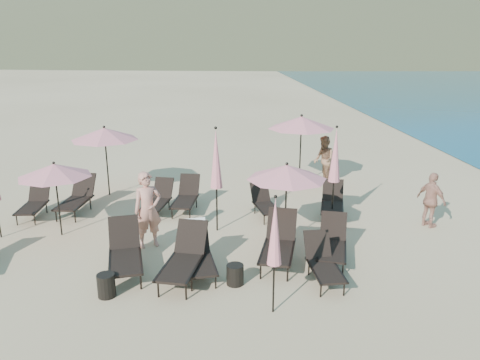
{
  "coord_description": "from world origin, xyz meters",
  "views": [
    {
      "loc": [
        -0.39,
        -9.23,
        4.88
      ],
      "look_at": [
        0.25,
        3.5,
        1.1
      ],
      "focal_mm": 35.0,
      "sensor_mm": 36.0,
      "label": 1
    }
  ],
  "objects_px": {
    "lounger_6": "(34,202)",
    "beachgoer_c": "(431,200)",
    "umbrella_open_2": "(105,134)",
    "lounger_8": "(158,199)",
    "lounger_5": "(332,242)",
    "umbrella_open_3": "(301,123)",
    "lounger_4": "(279,242)",
    "side_table_1": "(235,275)",
    "side_table_0": "(106,285)",
    "umbrella_open_0": "(54,170)",
    "umbrella_closed_1": "(335,156)",
    "umbrella_closed_0": "(275,232)",
    "lounger_11": "(332,202)",
    "beachgoer_a": "(148,210)",
    "lounger_1": "(125,252)",
    "lounger_9": "(186,196)",
    "lounger_12": "(323,262)",
    "umbrella_open_1": "(287,172)",
    "lounger_2": "(198,251)",
    "lounger_10": "(265,203)",
    "umbrella_closed_3": "(216,159)",
    "lounger_3": "(184,257)",
    "lounger_7": "(77,197)"
  },
  "relations": [
    {
      "from": "lounger_6",
      "to": "beachgoer_c",
      "type": "height_order",
      "value": "beachgoer_c"
    },
    {
      "from": "umbrella_open_2",
      "to": "lounger_8",
      "type": "bearing_deg",
      "value": -43.87
    },
    {
      "from": "lounger_5",
      "to": "umbrella_open_3",
      "type": "height_order",
      "value": "umbrella_open_3"
    },
    {
      "from": "lounger_4",
      "to": "side_table_1",
      "type": "xyz_separation_m",
      "value": [
        -1.04,
        -0.96,
        -0.27
      ]
    },
    {
      "from": "umbrella_open_3",
      "to": "side_table_0",
      "type": "xyz_separation_m",
      "value": [
        -5.14,
        -7.43,
        -1.97
      ]
    },
    {
      "from": "umbrella_open_0",
      "to": "side_table_0",
      "type": "relative_size",
      "value": 4.17
    },
    {
      "from": "umbrella_closed_1",
      "to": "umbrella_closed_0",
      "type": "bearing_deg",
      "value": -115.84
    },
    {
      "from": "lounger_4",
      "to": "lounger_11",
      "type": "xyz_separation_m",
      "value": [
        1.93,
        2.87,
        -0.06
      ]
    },
    {
      "from": "lounger_11",
      "to": "beachgoer_a",
      "type": "height_order",
      "value": "beachgoer_a"
    },
    {
      "from": "lounger_1",
      "to": "lounger_11",
      "type": "bearing_deg",
      "value": 19.53
    },
    {
      "from": "lounger_9",
      "to": "umbrella_closed_0",
      "type": "distance_m",
      "value": 6.09
    },
    {
      "from": "lounger_5",
      "to": "lounger_8",
      "type": "distance_m",
      "value": 5.54
    },
    {
      "from": "lounger_8",
      "to": "lounger_11",
      "type": "relative_size",
      "value": 0.96
    },
    {
      "from": "lounger_11",
      "to": "beachgoer_a",
      "type": "bearing_deg",
      "value": -146.17
    },
    {
      "from": "lounger_1",
      "to": "umbrella_open_3",
      "type": "height_order",
      "value": "umbrella_open_3"
    },
    {
      "from": "lounger_1",
      "to": "lounger_11",
      "type": "distance_m",
      "value": 6.21
    },
    {
      "from": "side_table_1",
      "to": "lounger_1",
      "type": "bearing_deg",
      "value": 164.43
    },
    {
      "from": "lounger_12",
      "to": "umbrella_open_3",
      "type": "relative_size",
      "value": 0.62
    },
    {
      "from": "umbrella_open_0",
      "to": "umbrella_open_1",
      "type": "bearing_deg",
      "value": -7.97
    },
    {
      "from": "lounger_1",
      "to": "lounger_2",
      "type": "xyz_separation_m",
      "value": [
        1.59,
        -0.05,
        -0.0
      ]
    },
    {
      "from": "umbrella_open_1",
      "to": "side_table_0",
      "type": "xyz_separation_m",
      "value": [
        -3.9,
        -2.37,
        -1.62
      ]
    },
    {
      "from": "lounger_5",
      "to": "umbrella_closed_1",
      "type": "relative_size",
      "value": 0.64
    },
    {
      "from": "lounger_1",
      "to": "lounger_10",
      "type": "height_order",
      "value": "lounger_1"
    },
    {
      "from": "lounger_9",
      "to": "umbrella_closed_1",
      "type": "relative_size",
      "value": 0.63
    },
    {
      "from": "umbrella_closed_3",
      "to": "beachgoer_c",
      "type": "relative_size",
      "value": 1.85
    },
    {
      "from": "lounger_6",
      "to": "lounger_11",
      "type": "xyz_separation_m",
      "value": [
        8.62,
        -0.46,
        0.02
      ]
    },
    {
      "from": "umbrella_open_0",
      "to": "lounger_10",
      "type": "bearing_deg",
      "value": 12.08
    },
    {
      "from": "lounger_1",
      "to": "lounger_8",
      "type": "height_order",
      "value": "lounger_1"
    },
    {
      "from": "lounger_3",
      "to": "lounger_6",
      "type": "xyz_separation_m",
      "value": [
        -4.58,
        3.97,
        -0.07
      ]
    },
    {
      "from": "lounger_9",
      "to": "lounger_10",
      "type": "distance_m",
      "value": 2.38
    },
    {
      "from": "lounger_7",
      "to": "lounger_8",
      "type": "bearing_deg",
      "value": 4.93
    },
    {
      "from": "lounger_5",
      "to": "lounger_9",
      "type": "distance_m",
      "value": 5.03
    },
    {
      "from": "lounger_7",
      "to": "umbrella_closed_1",
      "type": "distance_m",
      "value": 7.59
    },
    {
      "from": "lounger_4",
      "to": "umbrella_closed_1",
      "type": "relative_size",
      "value": 0.71
    },
    {
      "from": "lounger_12",
      "to": "umbrella_open_3",
      "type": "height_order",
      "value": "umbrella_open_3"
    },
    {
      "from": "lounger_12",
      "to": "umbrella_open_1",
      "type": "relative_size",
      "value": 0.74
    },
    {
      "from": "lounger_5",
      "to": "umbrella_closed_3",
      "type": "bearing_deg",
      "value": 159.46
    },
    {
      "from": "umbrella_closed_1",
      "to": "lounger_4",
      "type": "bearing_deg",
      "value": -126.25
    },
    {
      "from": "lounger_12",
      "to": "side_table_1",
      "type": "distance_m",
      "value": 1.88
    },
    {
      "from": "lounger_5",
      "to": "lounger_11",
      "type": "height_order",
      "value": "lounger_5"
    },
    {
      "from": "lounger_10",
      "to": "beachgoer_c",
      "type": "bearing_deg",
      "value": -25.47
    },
    {
      "from": "umbrella_open_2",
      "to": "umbrella_closed_0",
      "type": "xyz_separation_m",
      "value": [
        4.6,
        -7.26,
        -0.43
      ]
    },
    {
      "from": "lounger_2",
      "to": "umbrella_closed_3",
      "type": "distance_m",
      "value": 2.78
    },
    {
      "from": "lounger_1",
      "to": "lounger_5",
      "type": "height_order",
      "value": "lounger_1"
    },
    {
      "from": "lounger_3",
      "to": "beachgoer_c",
      "type": "distance_m",
      "value": 7.01
    },
    {
      "from": "lounger_2",
      "to": "lounger_11",
      "type": "height_order",
      "value": "lounger_2"
    },
    {
      "from": "lounger_6",
      "to": "lounger_10",
      "type": "xyz_separation_m",
      "value": [
        6.68,
        -0.3,
        -0.02
      ]
    },
    {
      "from": "side_table_1",
      "to": "beachgoer_c",
      "type": "xyz_separation_m",
      "value": [
        5.43,
        2.92,
        0.55
      ]
    },
    {
      "from": "lounger_11",
      "to": "lounger_12",
      "type": "height_order",
      "value": "lounger_11"
    },
    {
      "from": "lounger_10",
      "to": "side_table_1",
      "type": "bearing_deg",
      "value": -116.15
    }
  ]
}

